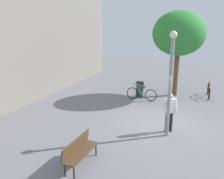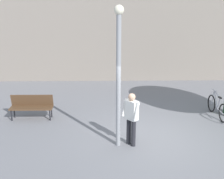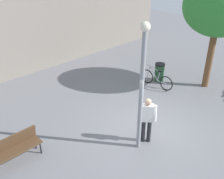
{
  "view_description": "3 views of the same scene",
  "coord_description": "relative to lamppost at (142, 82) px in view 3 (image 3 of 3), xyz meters",
  "views": [
    {
      "loc": [
        -10.23,
        -1.99,
        4.59
      ],
      "look_at": [
        -0.12,
        2.33,
        1.4
      ],
      "focal_mm": 39.13,
      "sensor_mm": 36.0,
      "label": 1
    },
    {
      "loc": [
        -1.35,
        -8.07,
        4.06
      ],
      "look_at": [
        -1.16,
        1.56,
        1.19
      ],
      "focal_mm": 43.47,
      "sensor_mm": 36.0,
      "label": 2
    },
    {
      "loc": [
        -6.34,
        -4.68,
        5.76
      ],
      "look_at": [
        -0.36,
        1.43,
        1.19
      ],
      "focal_mm": 41.32,
      "sensor_mm": 36.0,
      "label": 3
    }
  ],
  "objects": [
    {
      "name": "bicycle_silver",
      "position": [
        3.96,
        2.26,
        -2.04
      ],
      "size": [
        0.09,
        1.81,
        0.97
      ],
      "color": "black",
      "rests_on": "ground_plane"
    },
    {
      "name": "building_facade",
      "position": [
        1.01,
        8.84,
        0.77
      ],
      "size": [
        18.85,
        2.0,
        6.4
      ],
      "primitive_type": "cube",
      "color": "gray",
      "rests_on": "ground_plane"
    },
    {
      "name": "ground_plane",
      "position": [
        1.01,
        0.49,
        -2.43
      ],
      "size": [
        36.0,
        36.0,
        0.0
      ],
      "primitive_type": "plane",
      "color": "slate"
    },
    {
      "name": "trash_bin",
      "position": [
        4.6,
        2.56,
        -1.97
      ],
      "size": [
        0.49,
        0.49,
        0.91
      ],
      "color": "#234C2D",
      "rests_on": "ground_plane"
    },
    {
      "name": "lamppost",
      "position": [
        0.0,
        0.0,
        0.0
      ],
      "size": [
        0.28,
        0.28,
        4.17
      ],
      "color": "gray",
      "rests_on": "ground_plane"
    },
    {
      "name": "plaza_tree",
      "position": [
        5.71,
        0.63,
        1.33
      ],
      "size": [
        3.07,
        3.07,
        5.08
      ],
      "color": "brown",
      "rests_on": "ground_plane"
    },
    {
      "name": "park_bench",
      "position": [
        -3.21,
        2.22,
        -1.88
      ],
      "size": [
        1.6,
        0.47,
        0.92
      ],
      "color": "#513823",
      "rests_on": "ground_plane"
    },
    {
      "name": "person_by_lamppost",
      "position": [
        0.4,
        0.01,
        -1.46
      ],
      "size": [
        0.56,
        0.6,
        1.67
      ],
      "color": "#232328",
      "rests_on": "ground_plane"
    }
  ]
}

